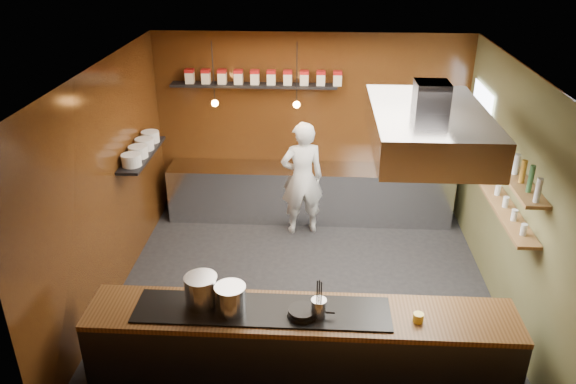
# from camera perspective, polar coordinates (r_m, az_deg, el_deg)

# --- Properties ---
(floor) EXTENTS (5.00, 5.00, 0.00)m
(floor) POSITION_cam_1_polar(r_m,az_deg,el_deg) (7.65, 1.73, -10.23)
(floor) COLOR black
(floor) RESTS_ON ground
(back_wall) EXTENTS (5.00, 0.00, 5.00)m
(back_wall) POSITION_cam_1_polar(r_m,az_deg,el_deg) (9.20, 2.33, 6.70)
(back_wall) COLOR black
(back_wall) RESTS_ON ground
(left_wall) EXTENTS (0.00, 5.00, 5.00)m
(left_wall) POSITION_cam_1_polar(r_m,az_deg,el_deg) (7.36, -17.94, 0.43)
(left_wall) COLOR black
(left_wall) RESTS_ON ground
(right_wall) EXTENTS (0.00, 5.00, 5.00)m
(right_wall) POSITION_cam_1_polar(r_m,az_deg,el_deg) (7.28, 21.98, -0.54)
(right_wall) COLOR brown
(right_wall) RESTS_ON ground
(ceiling) EXTENTS (5.00, 5.00, 0.00)m
(ceiling) POSITION_cam_1_polar(r_m,az_deg,el_deg) (6.38, 2.09, 12.18)
(ceiling) COLOR silver
(ceiling) RESTS_ON back_wall
(window_pane) EXTENTS (0.00, 1.00, 1.00)m
(window_pane) POSITION_cam_1_polar(r_m,az_deg,el_deg) (8.63, 18.87, 6.84)
(window_pane) COLOR white
(window_pane) RESTS_ON right_wall
(prep_counter) EXTENTS (4.60, 0.65, 0.90)m
(prep_counter) POSITION_cam_1_polar(r_m,az_deg,el_deg) (9.29, 2.17, -0.10)
(prep_counter) COLOR silver
(prep_counter) RESTS_ON floor
(pass_counter) EXTENTS (4.40, 0.72, 0.94)m
(pass_counter) POSITION_cam_1_polar(r_m,az_deg,el_deg) (6.11, 1.28, -15.48)
(pass_counter) COLOR #38383D
(pass_counter) RESTS_ON floor
(tin_shelf) EXTENTS (2.60, 0.26, 0.04)m
(tin_shelf) POSITION_cam_1_polar(r_m,az_deg,el_deg) (8.92, -3.51, 10.77)
(tin_shelf) COLOR black
(tin_shelf) RESTS_ON back_wall
(plate_shelf) EXTENTS (0.30, 1.40, 0.04)m
(plate_shelf) POSITION_cam_1_polar(r_m,az_deg,el_deg) (8.16, -14.60, 3.71)
(plate_shelf) COLOR black
(plate_shelf) RESTS_ON left_wall
(bottle_shelf_upper) EXTENTS (0.26, 2.80, 0.04)m
(bottle_shelf_upper) POSITION_cam_1_polar(r_m,az_deg,el_deg) (7.33, 20.66, 3.47)
(bottle_shelf_upper) COLOR brown
(bottle_shelf_upper) RESTS_ON right_wall
(bottle_shelf_lower) EXTENTS (0.26, 2.80, 0.04)m
(bottle_shelf_lower) POSITION_cam_1_polar(r_m,az_deg,el_deg) (7.50, 20.11, 0.15)
(bottle_shelf_lower) COLOR brown
(bottle_shelf_lower) RESTS_ON right_wall
(extractor_hood) EXTENTS (1.20, 2.00, 0.72)m
(extractor_hood) POSITION_cam_1_polar(r_m,az_deg,el_deg) (6.24, 14.02, 6.39)
(extractor_hood) COLOR #38383D
(extractor_hood) RESTS_ON ceiling
(pendant_left) EXTENTS (0.10, 0.10, 0.95)m
(pendant_left) POSITION_cam_1_polar(r_m,az_deg,el_deg) (8.38, -7.46, 9.27)
(pendant_left) COLOR black
(pendant_left) RESTS_ON ceiling
(pendant_right) EXTENTS (0.10, 0.10, 0.95)m
(pendant_right) POSITION_cam_1_polar(r_m,az_deg,el_deg) (8.24, 0.88, 9.21)
(pendant_right) COLOR black
(pendant_right) RESTS_ON ceiling
(storage_tins) EXTENTS (2.43, 0.13, 0.22)m
(storage_tins) POSITION_cam_1_polar(r_m,az_deg,el_deg) (8.87, -2.55, 11.58)
(storage_tins) COLOR beige
(storage_tins) RESTS_ON tin_shelf
(plate_stacks) EXTENTS (0.26, 1.16, 0.16)m
(plate_stacks) POSITION_cam_1_polar(r_m,az_deg,el_deg) (8.12, -14.68, 4.37)
(plate_stacks) COLOR silver
(plate_stacks) RESTS_ON plate_shelf
(bottles) EXTENTS (0.06, 2.66, 0.24)m
(bottles) POSITION_cam_1_polar(r_m,az_deg,el_deg) (7.28, 20.83, 4.49)
(bottles) COLOR silver
(bottles) RESTS_ON bottle_shelf_upper
(wine_glasses) EXTENTS (0.07, 2.37, 0.13)m
(wine_glasses) POSITION_cam_1_polar(r_m,az_deg,el_deg) (7.47, 20.21, 0.74)
(wine_glasses) COLOR silver
(wine_glasses) RESTS_ON bottle_shelf_lower
(stockpot_large) EXTENTS (0.38, 0.38, 0.33)m
(stockpot_large) POSITION_cam_1_polar(r_m,az_deg,el_deg) (5.86, -8.79, -9.87)
(stockpot_large) COLOR silver
(stockpot_large) RESTS_ON pass_counter
(stockpot_small) EXTENTS (0.37, 0.37, 0.30)m
(stockpot_small) POSITION_cam_1_polar(r_m,az_deg,el_deg) (5.74, -5.85, -10.75)
(stockpot_small) COLOR silver
(stockpot_small) RESTS_ON pass_counter
(utensil_crock) EXTENTS (0.20, 0.20, 0.20)m
(utensil_crock) POSITION_cam_1_polar(r_m,az_deg,el_deg) (5.68, 3.14, -11.69)
(utensil_crock) COLOR #B1B3B8
(utensil_crock) RESTS_ON pass_counter
(frying_pan) EXTENTS (0.48, 0.31, 0.08)m
(frying_pan) POSITION_cam_1_polar(r_m,az_deg,el_deg) (5.72, 1.51, -12.11)
(frying_pan) COLOR black
(frying_pan) RESTS_ON pass_counter
(butter_jar) EXTENTS (0.12, 0.12, 0.09)m
(butter_jar) POSITION_cam_1_polar(r_m,az_deg,el_deg) (5.82, 13.10, -12.33)
(butter_jar) COLOR yellow
(butter_jar) RESTS_ON pass_counter
(espresso_machine) EXTENTS (0.48, 0.46, 0.39)m
(espresso_machine) POSITION_cam_1_polar(r_m,az_deg,el_deg) (9.30, 15.31, 3.33)
(espresso_machine) COLOR black
(espresso_machine) RESTS_ON prep_counter
(chef) EXTENTS (0.76, 0.59, 1.84)m
(chef) POSITION_cam_1_polar(r_m,az_deg,el_deg) (8.68, 1.44, 1.38)
(chef) COLOR silver
(chef) RESTS_ON floor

